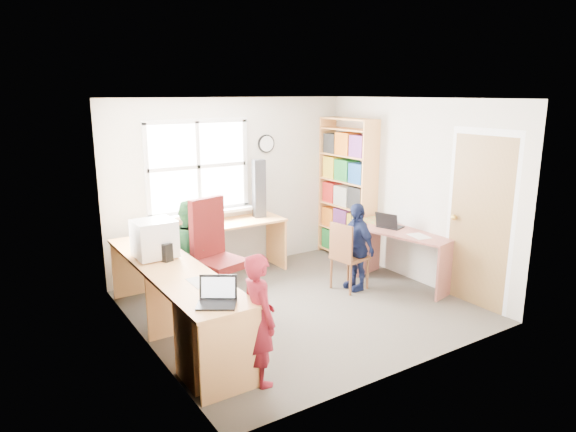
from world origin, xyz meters
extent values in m
cube|color=#463F37|center=(0.00, 0.00, -0.01)|extent=(3.60, 3.40, 0.02)
cube|color=white|center=(0.00, 0.00, 2.41)|extent=(3.60, 3.40, 0.02)
cube|color=beige|center=(0.00, 1.71, 1.20)|extent=(3.60, 0.02, 2.40)
cube|color=beige|center=(0.00, -1.71, 1.20)|extent=(3.60, 0.02, 2.40)
cube|color=beige|center=(-1.81, 0.00, 1.20)|extent=(0.02, 3.40, 2.40)
cube|color=beige|center=(1.81, 0.00, 1.20)|extent=(0.02, 3.40, 2.40)
cube|color=white|center=(-0.50, 1.69, 1.50)|extent=(1.40, 0.01, 1.20)
cube|color=white|center=(-0.50, 1.68, 1.50)|extent=(1.48, 0.04, 1.28)
cube|color=olive|center=(1.79, -1.05, 1.00)|extent=(0.02, 0.82, 2.00)
sphere|color=gold|center=(1.75, -0.72, 1.00)|extent=(0.07, 0.07, 0.07)
cylinder|color=black|center=(0.55, 1.68, 1.75)|extent=(0.26, 0.03, 0.26)
cylinder|color=white|center=(0.55, 1.66, 1.75)|extent=(0.22, 0.01, 0.22)
cube|color=#FFB265|center=(-1.50, 0.10, 0.73)|extent=(0.60, 2.70, 0.03)
cube|color=#FFB265|center=(-0.25, 1.42, 0.73)|extent=(1.65, 0.56, 0.03)
cube|color=#FFB265|center=(-1.50, 0.10, 0.36)|extent=(0.56, 0.03, 0.72)
cube|color=#FFB265|center=(-1.50, -1.22, 0.36)|extent=(0.56, 0.03, 0.72)
cube|color=#FFB265|center=(-1.50, 1.42, 0.36)|extent=(0.56, 0.03, 0.72)
cube|color=#FFB265|center=(0.55, 1.42, 0.36)|extent=(0.03, 0.52, 0.72)
cube|color=#FFB265|center=(-1.50, -0.85, 0.36)|extent=(0.54, 0.45, 0.72)
cube|color=#B06658|center=(1.58, -0.14, 0.70)|extent=(0.82, 1.32, 0.03)
cube|color=#B06658|center=(1.71, -0.73, 0.34)|extent=(0.52, 0.14, 0.68)
cube|color=#B06658|center=(1.45, 0.44, 0.34)|extent=(0.52, 0.14, 0.68)
cube|color=#FFB265|center=(1.65, 0.68, 1.05)|extent=(0.30, 0.02, 2.10)
cube|color=#FFB265|center=(1.65, 1.68, 1.05)|extent=(0.30, 0.02, 2.10)
cube|color=#FFB265|center=(1.65, 1.18, 2.09)|extent=(0.30, 1.00, 0.02)
cube|color=#FFB265|center=(1.65, 1.18, 0.06)|extent=(0.30, 1.00, 0.02)
cube|color=#FFB265|center=(1.65, 1.18, 0.42)|extent=(0.30, 1.00, 0.02)
cube|color=#FFB265|center=(1.65, 1.18, 0.80)|extent=(0.30, 1.00, 0.02)
cube|color=#FFB265|center=(1.65, 1.18, 1.18)|extent=(0.30, 1.00, 0.02)
cube|color=#FFB265|center=(1.65, 1.18, 1.56)|extent=(0.30, 1.00, 0.02)
cube|color=#FFB265|center=(1.65, 1.18, 1.94)|extent=(0.30, 1.00, 0.02)
cube|color=red|center=(1.65, 0.88, 0.21)|extent=(0.25, 0.28, 0.27)
cube|color=#1B51A2|center=(1.65, 1.20, 0.21)|extent=(0.25, 0.30, 0.29)
cube|color=#208736|center=(1.65, 1.50, 0.22)|extent=(0.25, 0.26, 0.30)
cube|color=yellow|center=(1.65, 0.88, 0.58)|extent=(0.25, 0.28, 0.30)
cube|color=#793687|center=(1.65, 1.20, 0.59)|extent=(0.25, 0.30, 0.32)
cube|color=orange|center=(1.65, 1.50, 0.57)|extent=(0.25, 0.26, 0.29)
cube|color=#282828|center=(1.65, 0.88, 0.97)|extent=(0.25, 0.28, 0.32)
cube|color=silver|center=(1.65, 1.20, 0.95)|extent=(0.25, 0.30, 0.29)
cube|color=red|center=(1.65, 1.50, 0.96)|extent=(0.25, 0.26, 0.30)
cube|color=#1B51A2|center=(1.65, 0.88, 1.33)|extent=(0.25, 0.28, 0.29)
cube|color=#208736|center=(1.65, 1.20, 1.34)|extent=(0.25, 0.30, 0.30)
cube|color=yellow|center=(1.65, 1.50, 1.35)|extent=(0.25, 0.26, 0.32)
cube|color=#793687|center=(1.65, 0.88, 1.72)|extent=(0.25, 0.28, 0.30)
cube|color=orange|center=(1.65, 1.20, 1.73)|extent=(0.25, 0.30, 0.32)
cube|color=#282828|center=(1.65, 1.50, 1.71)|extent=(0.25, 0.26, 0.29)
cylinder|color=black|center=(-0.76, 0.51, 0.03)|extent=(0.73, 0.73, 0.05)
cylinder|color=black|center=(-0.76, 0.51, 0.27)|extent=(0.08, 0.08, 0.44)
cube|color=#581210|center=(-0.76, 0.51, 0.53)|extent=(0.60, 0.60, 0.10)
cube|color=#581210|center=(-0.82, 0.73, 0.93)|extent=(0.47, 0.20, 0.70)
cylinder|color=brown|center=(0.72, -0.06, 0.21)|extent=(0.04, 0.04, 0.41)
cylinder|color=brown|center=(1.05, -0.01, 0.21)|extent=(0.04, 0.04, 0.41)
cylinder|color=brown|center=(0.67, 0.27, 0.21)|extent=(0.04, 0.04, 0.41)
cylinder|color=brown|center=(1.00, 0.32, 0.21)|extent=(0.04, 0.04, 0.41)
cube|color=brown|center=(0.86, 0.13, 0.42)|extent=(0.44, 0.44, 0.04)
cube|color=brown|center=(0.69, 0.10, 0.66)|extent=(0.09, 0.37, 0.46)
cube|color=silver|center=(-1.54, 0.48, 0.76)|extent=(0.31, 0.25, 0.02)
cube|color=silver|center=(-1.54, 0.48, 0.96)|extent=(0.43, 0.38, 0.39)
cube|color=#3F72F2|center=(-1.33, 0.48, 0.96)|extent=(0.01, 0.33, 0.28)
cube|color=black|center=(-1.53, -1.03, 0.76)|extent=(0.40, 0.37, 0.02)
cube|color=black|center=(-1.46, -0.93, 0.86)|extent=(0.30, 0.22, 0.21)
cube|color=white|center=(-1.47, -0.94, 0.86)|extent=(0.26, 0.19, 0.17)
cube|color=black|center=(1.57, 0.16, 0.72)|extent=(0.32, 0.37, 0.02)
cube|color=black|center=(1.46, 0.12, 0.82)|extent=(0.15, 0.31, 0.21)
cube|color=#3F72F2|center=(1.46, 0.12, 0.82)|extent=(0.13, 0.27, 0.17)
cube|color=black|center=(-1.48, 0.29, 0.85)|extent=(0.12, 0.12, 0.19)
cube|color=black|center=(-1.51, 0.88, 0.84)|extent=(0.09, 0.09, 0.18)
cube|color=black|center=(0.31, 1.47, 1.16)|extent=(0.19, 0.17, 0.81)
cube|color=red|center=(1.61, 0.43, 0.74)|extent=(0.34, 0.34, 0.06)
cube|color=silver|center=(-1.41, -0.47, 0.75)|extent=(0.22, 0.31, 0.00)
cube|color=silver|center=(1.56, -0.37, 0.71)|extent=(0.25, 0.32, 0.00)
imported|color=#2A6A34|center=(-0.52, 1.46, 0.90)|extent=(0.17, 0.14, 0.31)
imported|color=maroon|center=(-1.19, -1.14, 0.59)|extent=(0.30, 0.44, 1.17)
imported|color=#2B6C35|center=(-0.96, 0.90, 0.62)|extent=(0.55, 0.66, 1.24)
imported|color=#131A3B|center=(0.93, 0.09, 0.56)|extent=(0.32, 0.68, 1.12)
camera|label=1|loc=(-3.17, -4.67, 2.47)|focal=32.00mm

